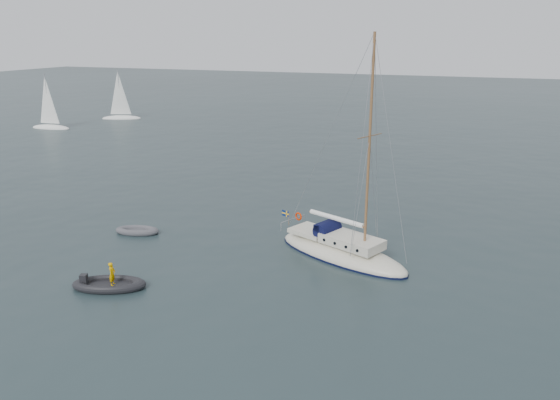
% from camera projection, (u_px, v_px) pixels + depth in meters
% --- Properties ---
extents(ground, '(300.00, 300.00, 0.00)m').
position_uv_depth(ground, '(293.00, 262.00, 30.89)').
color(ground, black).
rests_on(ground, ground).
extents(sailboat, '(9.19, 2.76, 13.09)m').
position_uv_depth(sailboat, '(342.00, 241.00, 31.39)').
color(sailboat, silver).
rests_on(sailboat, ground).
extents(dinghy, '(2.88, 1.30, 0.41)m').
position_uv_depth(dinghy, '(137.00, 231.00, 35.32)').
color(dinghy, '#525357').
rests_on(dinghy, ground).
extents(rib, '(3.78, 1.72, 1.42)m').
position_uv_depth(rib, '(109.00, 284.00, 27.71)').
color(rib, black).
rests_on(rib, ground).
extents(distant_yacht_a, '(5.86, 3.12, 7.76)m').
position_uv_depth(distant_yacht_a, '(48.00, 104.00, 73.59)').
color(distant_yacht_a, white).
rests_on(distant_yacht_a, ground).
extents(distant_yacht_c, '(5.90, 3.15, 7.82)m').
position_uv_depth(distant_yacht_c, '(120.00, 97.00, 82.01)').
color(distant_yacht_c, white).
rests_on(distant_yacht_c, ground).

